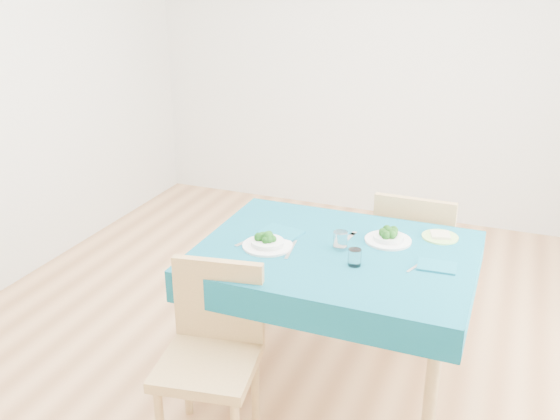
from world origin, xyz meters
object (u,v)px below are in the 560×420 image
at_px(bowl_near, 267,240).
at_px(side_plate, 440,237).
at_px(table, 334,316).
at_px(bowl_far, 388,235).
at_px(chair_far, 419,230).
at_px(chair_near, 207,346).

bearing_deg(bowl_near, side_plate, 28.56).
bearing_deg(table, bowl_near, -165.04).
distance_m(bowl_near, bowl_far, 0.61).
distance_m(chair_far, bowl_near, 1.12).
bearing_deg(bowl_near, chair_far, 56.55).
bearing_deg(chair_far, table, 72.03).
bearing_deg(side_plate, chair_near, -129.59).
relative_size(table, bowl_near, 5.31).
bearing_deg(bowl_near, table, 14.96).
xyz_separation_m(table, bowl_far, (0.21, 0.20, 0.41)).
bearing_deg(side_plate, table, -143.29).
distance_m(chair_far, bowl_far, 0.67).
bearing_deg(table, chair_far, 71.65).
bearing_deg(chair_near, side_plate, 40.99).
bearing_deg(bowl_far, table, -137.60).
height_order(table, bowl_near, bowl_near).
bearing_deg(bowl_far, side_plate, 30.78).
xyz_separation_m(table, bowl_near, (-0.33, -0.09, 0.42)).
relative_size(table, bowl_far, 5.65).
relative_size(chair_far, side_plate, 6.19).
bearing_deg(bowl_near, bowl_far, 27.55).
height_order(table, chair_near, chair_near).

